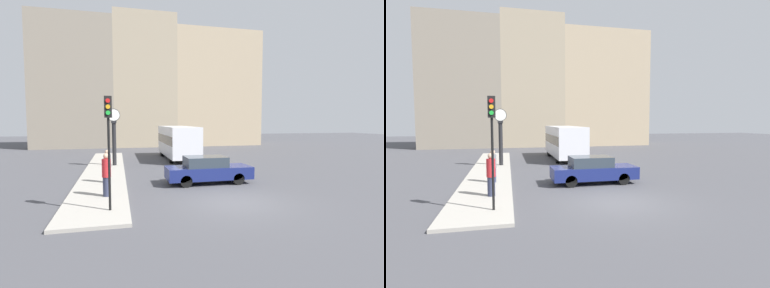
{
  "view_description": "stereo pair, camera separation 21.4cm",
  "coord_description": "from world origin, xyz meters",
  "views": [
    {
      "loc": [
        -4.57,
        -11.31,
        3.33
      ],
      "look_at": [
        0.12,
        7.5,
        1.83
      ],
      "focal_mm": 28.0,
      "sensor_mm": 36.0,
      "label": 1
    },
    {
      "loc": [
        -4.36,
        -11.37,
        3.33
      ],
      "look_at": [
        0.12,
        7.5,
        1.83
      ],
      "focal_mm": 28.0,
      "sensor_mm": 36.0,
      "label": 2
    }
  ],
  "objects": [
    {
      "name": "street_clock",
      "position": [
        -4.82,
        10.95,
        2.19
      ],
      "size": [
        0.9,
        0.37,
        4.08
      ],
      "color": "black",
      "rests_on": "sidewalk_corner"
    },
    {
      "name": "pedestrian_grey_jacket",
      "position": [
        -5.11,
        4.7,
        0.98
      ],
      "size": [
        0.37,
        0.37,
        1.71
      ],
      "color": "#2D334C",
      "rests_on": "sidewalk_corner"
    },
    {
      "name": "pedestrian_red_top",
      "position": [
        -5.06,
        1.75,
        1.05
      ],
      "size": [
        0.37,
        0.37,
        1.84
      ],
      "color": "#2D334C",
      "rests_on": "sidewalk_corner"
    },
    {
      "name": "ground_plane",
      "position": [
        0.0,
        0.0,
        0.0
      ],
      "size": [
        120.0,
        120.0,
        0.0
      ],
      "primitive_type": "plane",
      "color": "#47474C"
    },
    {
      "name": "sedan_car",
      "position": [
        0.08,
        3.85,
        0.72
      ],
      "size": [
        4.52,
        1.72,
        1.45
      ],
      "color": "navy",
      "rests_on": "ground_plane"
    },
    {
      "name": "sidewalk_corner",
      "position": [
        -5.45,
        8.73,
        0.06
      ],
      "size": [
        2.53,
        21.45,
        0.12
      ],
      "primitive_type": "cube",
      "color": "#A39E93",
      "rests_on": "ground_plane"
    },
    {
      "name": "building_row",
      "position": [
        -0.15,
        28.68,
        7.99
      ],
      "size": [
        29.13,
        5.0,
        16.77
      ],
      "color": "gray",
      "rests_on": "ground_plane"
    },
    {
      "name": "traffic_light_near",
      "position": [
        -4.88,
        -0.36,
        3.03
      ],
      "size": [
        0.26,
        0.24,
        4.08
      ],
      "color": "black",
      "rests_on": "sidewalk_corner"
    },
    {
      "name": "bus_distant",
      "position": [
        0.52,
        14.26,
        1.62
      ],
      "size": [
        2.37,
        7.89,
        2.84
      ],
      "color": "silver",
      "rests_on": "ground_plane"
    }
  ]
}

